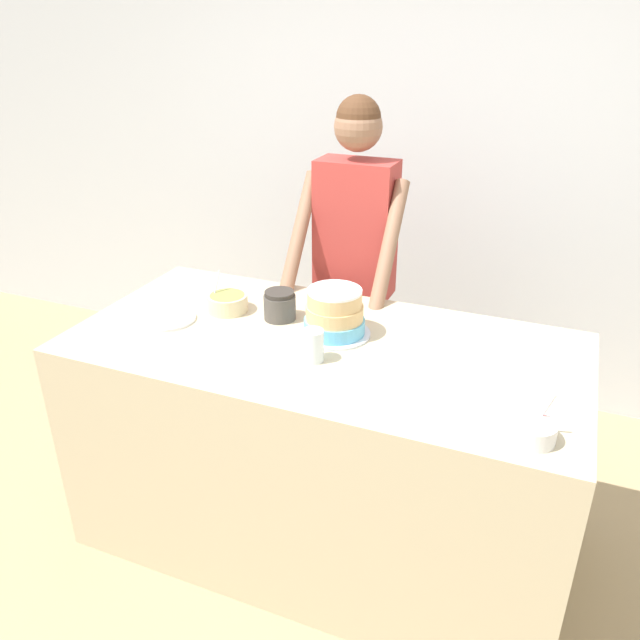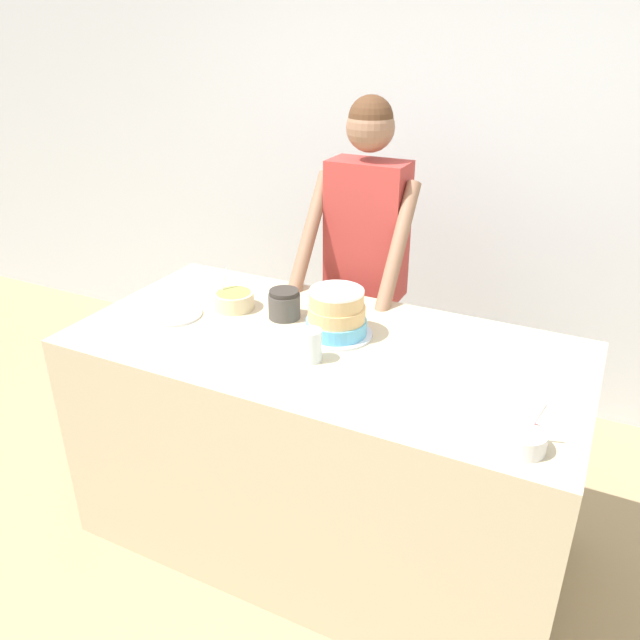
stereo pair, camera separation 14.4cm
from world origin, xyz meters
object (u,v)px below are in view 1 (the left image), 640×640
Objects in this scene: ceramic_plate at (167,319)px; stoneware_jar at (280,305)px; cake at (335,314)px; frosting_bowl_pink at (532,430)px; drinking_glass at (313,346)px; person_baker at (355,246)px; frosting_bowl_olive at (228,302)px.

stoneware_jar is (0.42, 0.19, 0.05)m from ceramic_plate.
frosting_bowl_pink is at bearing -28.14° from cake.
drinking_glass is 0.38m from stoneware_jar.
ceramic_plate is (-0.54, -0.77, -0.14)m from person_baker.
drinking_glass is 0.69m from ceramic_plate.
frosting_bowl_olive is 0.56m from drinking_glass.
frosting_bowl_pink is at bearing -10.72° from ceramic_plate.
frosting_bowl_olive is at bearing 160.45° from frosting_bowl_pink.
cake is 2.16× the size of stoneware_jar.
frosting_bowl_pink is at bearing -19.55° from frosting_bowl_olive.
frosting_bowl_pink reaches higher than drinking_glass.
cake reaches higher than frosting_bowl_olive.
person_baker reaches higher than cake.
cake is 0.50m from frosting_bowl_olive.
drinking_glass is 0.92× the size of stoneware_jar.
frosting_bowl_pink reaches higher than ceramic_plate.
person_baker is 1.39m from frosting_bowl_pink.
person_baker is 7.56× the size of ceramic_plate.
person_baker is at bearing 99.82° from drinking_glass.
stoneware_jar is at bearing 168.98° from cake.
person_baker is at bearing 55.15° from ceramic_plate.
stoneware_jar reaches higher than ceramic_plate.
person_baker is 14.80× the size of drinking_glass.
ceramic_plate is at bearing 173.16° from drinking_glass.
cake reaches higher than ceramic_plate.
drinking_glass and stoneware_jar have the same top height.
stoneware_jar is (-0.11, -0.58, -0.09)m from person_baker.
drinking_glass reaches higher than ceramic_plate.
drinking_glass is (0.50, -0.26, 0.02)m from frosting_bowl_olive.
frosting_bowl_olive is (-0.49, 0.04, -0.05)m from cake.
frosting_bowl_pink is at bearing -14.07° from drinking_glass.
drinking_glass is 0.51× the size of ceramic_plate.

